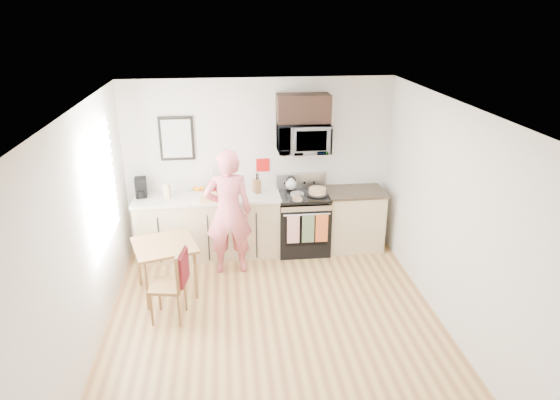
{
  "coord_description": "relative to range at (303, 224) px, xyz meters",
  "views": [
    {
      "loc": [
        -0.5,
        -4.91,
        3.55
      ],
      "look_at": [
        0.17,
        1.0,
        1.23
      ],
      "focal_mm": 32.0,
      "sensor_mm": 36.0,
      "label": 1
    }
  ],
  "objects": [
    {
      "name": "coffee_maker",
      "position": [
        -2.38,
        0.11,
        0.64
      ],
      "size": [
        0.18,
        0.25,
        0.28
      ],
      "rotation": [
        0.0,
        0.0,
        0.12
      ],
      "color": "black",
      "rests_on": "countertop_left"
    },
    {
      "name": "range",
      "position": [
        0.0,
        0.0,
        0.0
      ],
      "size": [
        0.76,
        0.7,
        1.16
      ],
      "color": "black",
      "rests_on": "floor"
    },
    {
      "name": "right_wall",
      "position": [
        1.37,
        -1.98,
        0.86
      ],
      "size": [
        0.04,
        4.6,
        2.6
      ],
      "primitive_type": "cube",
      "color": "silver",
      "rests_on": "floor"
    },
    {
      "name": "cabinet_right",
      "position": [
        0.8,
        0.02,
        0.01
      ],
      "size": [
        0.84,
        0.6,
        0.9
      ],
      "primitive_type": "cube",
      "color": "tan",
      "rests_on": "floor"
    },
    {
      "name": "kettle",
      "position": [
        -0.16,
        0.2,
        0.58
      ],
      "size": [
        0.17,
        0.17,
        0.21
      ],
      "color": "white",
      "rests_on": "range"
    },
    {
      "name": "back_wall",
      "position": [
        -0.63,
        0.32,
        0.86
      ],
      "size": [
        4.0,
        0.04,
        2.6
      ],
      "primitive_type": "cube",
      "color": "silver",
      "rests_on": "floor"
    },
    {
      "name": "knife_block",
      "position": [
        -0.69,
        0.11,
        0.6
      ],
      "size": [
        0.13,
        0.15,
        0.2
      ],
      "primitive_type": "cube",
      "rotation": [
        0.0,
        0.0,
        0.31
      ],
      "color": "brown",
      "rests_on": "countertop_left"
    },
    {
      "name": "microwave",
      "position": [
        -0.0,
        0.1,
        1.32
      ],
      "size": [
        0.76,
        0.51,
        0.42
      ],
      "primitive_type": "imported",
      "color": "#B5B5BA",
      "rests_on": "back_wall"
    },
    {
      "name": "pot",
      "position": [
        -0.13,
        -0.23,
        0.54
      ],
      "size": [
        0.21,
        0.32,
        0.1
      ],
      "rotation": [
        0.0,
        0.0,
        0.43
      ],
      "color": "#B5B5BA",
      "rests_on": "range"
    },
    {
      "name": "wall_trivet",
      "position": [
        -0.58,
        0.31,
        0.86
      ],
      "size": [
        0.2,
        0.02,
        0.2
      ],
      "primitive_type": "cube",
      "color": "red",
      "rests_on": "back_wall"
    },
    {
      "name": "countertop_left",
      "position": [
        -1.43,
        0.02,
        0.48
      ],
      "size": [
        2.14,
        0.64,
        0.04
      ],
      "primitive_type": "cube",
      "color": "silver",
      "rests_on": "cabinet_left"
    },
    {
      "name": "cake",
      "position": [
        0.2,
        -0.05,
        0.54
      ],
      "size": [
        0.31,
        0.31,
        0.1
      ],
      "color": "black",
      "rests_on": "range"
    },
    {
      "name": "left_wall",
      "position": [
        -2.63,
        -1.98,
        0.86
      ],
      "size": [
        0.04,
        4.6,
        2.6
      ],
      "primitive_type": "cube",
      "color": "silver",
      "rests_on": "floor"
    },
    {
      "name": "floor",
      "position": [
        -0.63,
        -1.98,
        -0.44
      ],
      "size": [
        4.6,
        4.6,
        0.0
      ],
      "primitive_type": "plane",
      "color": "#8F5C37",
      "rests_on": "ground"
    },
    {
      "name": "milk_carton",
      "position": [
        -2.0,
        0.02,
        0.61
      ],
      "size": [
        0.1,
        0.1,
        0.22
      ],
      "primitive_type": "cube",
      "rotation": [
        0.0,
        0.0,
        -0.26
      ],
      "color": "tan",
      "rests_on": "countertop_left"
    },
    {
      "name": "countertop_right",
      "position": [
        0.8,
        0.02,
        0.48
      ],
      "size": [
        0.88,
        0.64,
        0.04
      ],
      "primitive_type": "cube",
      "color": "black",
      "rests_on": "cabinet_right"
    },
    {
      "name": "wall_art",
      "position": [
        -1.83,
        0.3,
        1.31
      ],
      "size": [
        0.5,
        0.04,
        0.65
      ],
      "color": "black",
      "rests_on": "back_wall"
    },
    {
      "name": "person",
      "position": [
        -1.13,
        -0.53,
        0.46
      ],
      "size": [
        0.67,
        0.46,
        1.8
      ],
      "primitive_type": "imported",
      "rotation": [
        0.0,
        0.0,
        3.18
      ],
      "color": "#D03956",
      "rests_on": "floor"
    },
    {
      "name": "bread_bag",
      "position": [
        -1.36,
        -0.18,
        0.56
      ],
      "size": [
        0.33,
        0.18,
        0.12
      ],
      "primitive_type": "cube",
      "rotation": [
        0.0,
        0.0,
        0.11
      ],
      "color": "tan",
      "rests_on": "countertop_left"
    },
    {
      "name": "ceiling",
      "position": [
        -0.63,
        -1.98,
        2.16
      ],
      "size": [
        4.0,
        4.6,
        0.04
      ],
      "primitive_type": "cube",
      "color": "white",
      "rests_on": "back_wall"
    },
    {
      "name": "cabinet_left",
      "position": [
        -1.43,
        0.02,
        0.01
      ],
      "size": [
        2.1,
        0.6,
        0.9
      ],
      "primitive_type": "cube",
      "color": "tan",
      "rests_on": "floor"
    },
    {
      "name": "fruit_bowl",
      "position": [
        -1.56,
        0.2,
        0.54
      ],
      "size": [
        0.28,
        0.28,
        0.1
      ],
      "color": "white",
      "rests_on": "countertop_left"
    },
    {
      "name": "utensil_crock",
      "position": [
        -1.35,
        0.22,
        0.64
      ],
      "size": [
        0.12,
        0.12,
        0.35
      ],
      "color": "red",
      "rests_on": "countertop_left"
    },
    {
      "name": "chair",
      "position": [
        -1.76,
        -1.65,
        0.15
      ],
      "size": [
        0.48,
        0.45,
        0.91
      ],
      "rotation": [
        0.0,
        0.0,
        -0.17
      ],
      "color": "brown",
      "rests_on": "floor"
    },
    {
      "name": "dining_table",
      "position": [
        -1.96,
        -1.02,
        0.18
      ],
      "size": [
        0.81,
        0.81,
        0.7
      ],
      "rotation": [
        0.0,
        0.0,
        0.3
      ],
      "color": "brown",
      "rests_on": "floor"
    },
    {
      "name": "front_wall",
      "position": [
        -0.63,
        -4.28,
        0.86
      ],
      "size": [
        4.0,
        0.04,
        2.6
      ],
      "primitive_type": "cube",
      "color": "silver",
      "rests_on": "floor"
    },
    {
      "name": "window",
      "position": [
        -2.59,
        -1.18,
        1.11
      ],
      "size": [
        0.06,
        1.4,
        1.5
      ],
      "color": "white",
      "rests_on": "left_wall"
    },
    {
      "name": "upper_cabinet",
      "position": [
        -0.0,
        0.15,
        1.74
      ],
      "size": [
        0.76,
        0.35,
        0.4
      ],
      "primitive_type": "cube",
      "color": "black",
      "rests_on": "back_wall"
    }
  ]
}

